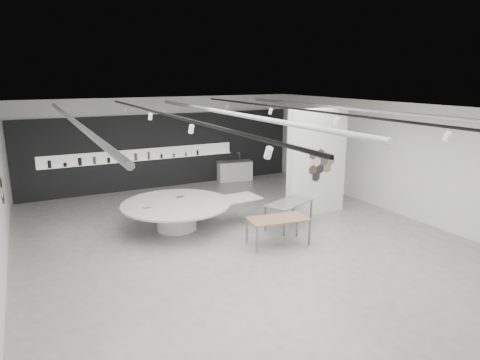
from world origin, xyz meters
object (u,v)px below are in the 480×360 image
partition_column (317,162)px  sample_table_stone (289,204)px  display_island (179,212)px  kitchen_counter (235,171)px  sample_table_wood (278,220)px

partition_column → sample_table_stone: bearing=-153.6°
display_island → kitchen_counter: bearing=43.8°
partition_column → sample_table_stone: (-1.61, -0.80, -1.06)m
display_island → sample_table_wood: bearing=-54.9°
sample_table_wood → kitchen_counter: bearing=72.7°
partition_column → kitchen_counter: 5.70m
sample_table_wood → sample_table_stone: bearing=45.2°
partition_column → sample_table_wood: partition_column is taller
display_island → sample_table_stone: (3.14, -1.40, 0.19)m
partition_column → kitchen_counter: bearing=94.0°
display_island → kitchen_counter: kitchen_counter is taller
partition_column → kitchen_counter: partition_column is taller
partition_column → kitchen_counter: (-0.38, 5.52, -1.35)m
display_island → sample_table_wood: (2.06, -2.49, 0.17)m
display_island → sample_table_wood: size_ratio=2.55×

